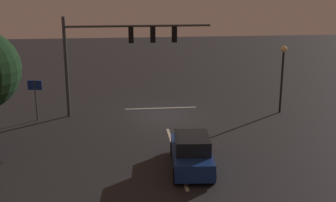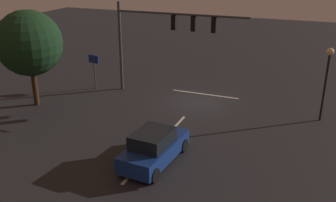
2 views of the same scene
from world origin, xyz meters
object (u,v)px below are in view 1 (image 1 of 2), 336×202
(car_approaching, at_px, (192,153))
(route_sign, at_px, (35,91))
(traffic_signal_assembly, at_px, (120,44))
(street_lamp_left_kerb, at_px, (283,66))

(car_approaching, height_order, route_sign, route_sign)
(car_approaching, bearing_deg, traffic_signal_assembly, -70.48)
(traffic_signal_assembly, xyz_separation_m, car_approaching, (-3.24, 9.15, -3.90))
(traffic_signal_assembly, relative_size, car_approaching, 2.11)
(car_approaching, xyz_separation_m, route_sign, (8.65, -8.41, 1.13))
(traffic_signal_assembly, bearing_deg, street_lamp_left_kerb, 176.41)
(car_approaching, bearing_deg, street_lamp_left_kerb, -131.15)
(car_approaching, xyz_separation_m, street_lamp_left_kerb, (-7.41, -8.48, 2.42))
(street_lamp_left_kerb, relative_size, route_sign, 1.70)
(traffic_signal_assembly, distance_m, car_approaching, 10.46)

